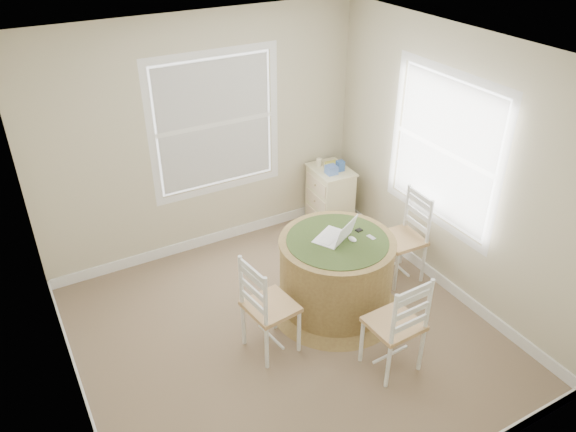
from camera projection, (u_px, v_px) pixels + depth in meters
room at (293, 203)px, 4.74m from camera, size 3.64×3.64×2.64m
round_table at (336, 271)px, 5.36m from camera, size 1.27×1.27×0.79m
chair_left at (271, 306)px, 4.85m from camera, size 0.45×0.47×0.95m
chair_near at (394, 323)px, 4.66m from camera, size 0.44×0.42×0.95m
chair_right at (402, 239)px, 5.76m from camera, size 0.42×0.44×0.95m
laptop at (335, 236)px, 5.18m from camera, size 0.44×0.43×0.24m
mouse at (352, 239)px, 5.18m from camera, size 0.07×0.11×0.03m
phone at (371, 238)px, 5.21m from camera, size 0.05×0.09×0.02m
keys at (359, 231)px, 5.31m from camera, size 0.07×0.06×0.02m
corner_chest at (330, 197)px, 6.74m from camera, size 0.44×0.58×0.74m
tissue_box at (331, 170)px, 6.42m from camera, size 0.13×0.13×0.10m
box_yellow at (332, 165)px, 6.58m from camera, size 0.15×0.11×0.06m
box_blue at (340, 166)px, 6.49m from camera, size 0.08×0.08×0.12m
cup_cream at (320, 162)px, 6.61m from camera, size 0.07×0.07×0.09m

